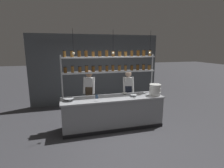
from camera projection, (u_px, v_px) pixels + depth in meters
name	position (u px, v px, depth m)	size (l,w,h in m)	color
ground_plane	(113.00, 127.00, 5.23)	(40.00, 40.00, 0.00)	#3D3D42
back_wall	(97.00, 69.00, 7.32)	(5.35, 0.12, 2.85)	#4C5156
prep_counter	(113.00, 112.00, 5.13)	(2.95, 0.76, 0.92)	gray
spice_shelf_unit	(110.00, 65.00, 5.16)	(2.83, 0.28, 2.27)	#ADAFB5
chef_left	(89.00, 92.00, 5.49)	(0.41, 0.35, 1.64)	black
chef_center	(128.00, 91.00, 5.81)	(0.40, 0.33, 1.58)	black
container_stack	(155.00, 90.00, 5.20)	(0.34, 0.34, 0.34)	white
prep_bowl_near_left	(133.00, 95.00, 5.13)	(0.20, 0.20, 0.05)	silver
prep_bowl_center_front	(125.00, 94.00, 5.34)	(0.17, 0.17, 0.05)	silver
prep_bowl_center_back	(69.00, 100.00, 4.69)	(0.29, 0.29, 0.08)	silver
serving_cup_front	(97.00, 97.00, 4.93)	(0.08, 0.08, 0.10)	#334C70
pendant_light_row	(114.00, 52.00, 4.78)	(2.25, 0.07, 0.65)	black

